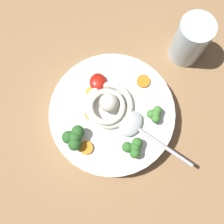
% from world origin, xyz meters
% --- Properties ---
extents(table_slab, '(1.22, 1.22, 0.03)m').
position_xyz_m(table_slab, '(0.00, 0.00, 0.01)').
color(table_slab, '#936D47').
rests_on(table_slab, ground).
extents(soup_bowl, '(0.27, 0.27, 0.05)m').
position_xyz_m(soup_bowl, '(0.03, -0.03, 0.05)').
color(soup_bowl, white).
rests_on(soup_bowl, table_slab).
extents(noodle_pile, '(0.11, 0.11, 0.05)m').
position_xyz_m(noodle_pile, '(0.02, -0.04, 0.09)').
color(noodle_pile, silver).
rests_on(noodle_pile, soup_bowl).
extents(soup_spoon, '(0.12, 0.16, 0.02)m').
position_xyz_m(soup_spoon, '(0.07, 0.02, 0.09)').
color(soup_spoon, '#B7B7BC').
rests_on(soup_spoon, soup_bowl).
extents(chili_sauce_dollop, '(0.04, 0.04, 0.02)m').
position_xyz_m(chili_sauce_dollop, '(-0.03, -0.07, 0.09)').
color(chili_sauce_dollop, '#B2190F').
rests_on(chili_sauce_dollop, soup_bowl).
extents(broccoli_floret_front, '(0.05, 0.04, 0.04)m').
position_xyz_m(broccoli_floret_front, '(0.10, -0.11, 0.10)').
color(broccoli_floret_front, '#7A9E60').
rests_on(broccoli_floret_front, soup_bowl).
extents(broccoli_floret_right, '(0.04, 0.04, 0.03)m').
position_xyz_m(broccoli_floret_right, '(0.11, 0.01, 0.10)').
color(broccoli_floret_right, '#7A9E60').
rests_on(broccoli_floret_right, soup_bowl).
extents(broccoli_floret_beside_chili, '(0.04, 0.03, 0.03)m').
position_xyz_m(broccoli_floret_beside_chili, '(0.04, 0.06, 0.10)').
color(broccoli_floret_beside_chili, '#7A9E60').
rests_on(broccoli_floret_beside_chili, soup_bowl).
extents(carrot_slice_beside_noodles, '(0.02, 0.02, 0.01)m').
position_xyz_m(carrot_slice_beside_noodles, '(-0.01, -0.08, 0.08)').
color(carrot_slice_beside_noodles, orange).
rests_on(carrot_slice_beside_noodles, soup_bowl).
extents(carrot_slice_near_spoon, '(0.03, 0.03, 0.01)m').
position_xyz_m(carrot_slice_near_spoon, '(0.11, -0.08, 0.08)').
color(carrot_slice_near_spoon, orange).
rests_on(carrot_slice_near_spoon, soup_bowl).
extents(carrot_slice_extra_b, '(0.03, 0.03, 0.01)m').
position_xyz_m(carrot_slice_extra_b, '(-0.04, 0.03, 0.08)').
color(carrot_slice_extra_b, orange).
rests_on(carrot_slice_extra_b, soup_bowl).
extents(carrot_slice_far, '(0.02, 0.02, 0.01)m').
position_xyz_m(carrot_slice_far, '(0.04, -0.08, 0.08)').
color(carrot_slice_far, orange).
rests_on(carrot_slice_far, soup_bowl).
extents(drinking_glass, '(0.08, 0.08, 0.12)m').
position_xyz_m(drinking_glass, '(-0.14, 0.13, 0.09)').
color(drinking_glass, silver).
rests_on(drinking_glass, table_slab).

